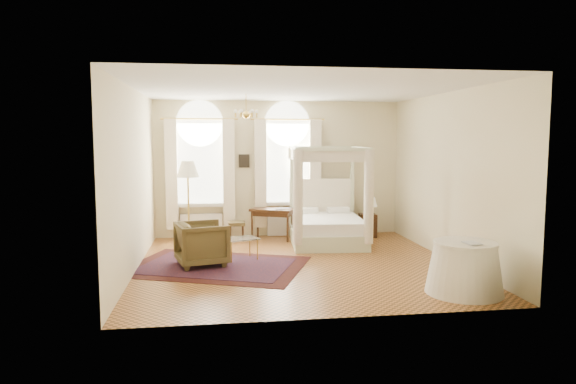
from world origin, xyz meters
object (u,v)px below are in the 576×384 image
coffee_table (241,240)px  side_table (464,268)px  writing_desk (272,213)px  stool (237,225)px  nightstand (368,225)px  armchair (202,244)px  canopy_bed (327,222)px  floor_lamp (188,174)px

coffee_table → side_table: (3.33, -2.68, 0.00)m
writing_desk → stool: bearing=179.4°
nightstand → armchair: armchair is taller
canopy_bed → side_table: canopy_bed is taller
canopy_bed → writing_desk: bearing=151.0°
writing_desk → floor_lamp: 2.21m
side_table → coffee_table: bearing=141.2°
writing_desk → side_table: bearing=-61.7°
writing_desk → floor_lamp: (-1.92, -0.48, 0.99)m
armchair → floor_lamp: floor_lamp is taller
nightstand → side_table: 4.63m
canopy_bed → nightstand: 1.35m
writing_desk → armchair: bearing=-124.9°
nightstand → armchair: (-3.93, -2.28, 0.13)m
stool → canopy_bed: bearing=-18.1°
floor_lamp → writing_desk: bearing=14.0°
writing_desk → coffee_table: (-0.84, -1.95, -0.24)m
nightstand → stool: size_ratio=1.27×
canopy_bed → floor_lamp: bearing=176.7°
canopy_bed → armchair: canopy_bed is taller
coffee_table → armchair: bearing=-156.1°
canopy_bed → coffee_table: size_ratio=2.90×
canopy_bed → stool: size_ratio=4.96×
armchair → canopy_bed: bearing=-74.0°
armchair → side_table: armchair is taller
canopy_bed → nightstand: canopy_bed is taller
writing_desk → nightstand: bearing=0.1°
armchair → nightstand: bearing=-74.2°
writing_desk → side_table: 5.25m
side_table → nightstand: bearing=91.8°
nightstand → stool: (-3.18, 0.01, 0.09)m
nightstand → floor_lamp: bearing=-173.6°
stool → floor_lamp: 1.72m
canopy_bed → floor_lamp: canopy_bed is taller
coffee_table → floor_lamp: (-1.08, 1.47, 1.23)m
floor_lamp → stool: bearing=24.3°
canopy_bed → floor_lamp: 3.31m
canopy_bed → coffee_table: bearing=-147.5°
coffee_table → side_table: bearing=-38.8°
coffee_table → floor_lamp: bearing=126.3°
armchair → floor_lamp: bearing=-3.9°
floor_lamp → nightstand: bearing=6.4°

